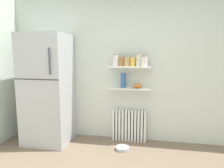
{
  "coord_description": "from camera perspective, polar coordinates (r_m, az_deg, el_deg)",
  "views": [
    {
      "loc": [
        0.29,
        -1.56,
        1.53
      ],
      "look_at": [
        -0.32,
        1.6,
        1.05
      ],
      "focal_mm": 33.21,
      "sensor_mm": 36.0,
      "label": 1
    }
  ],
  "objects": [
    {
      "name": "back_wall",
      "position": [
        3.63,
        6.26,
        4.8
      ],
      "size": [
        7.04,
        0.1,
        2.6
      ],
      "primitive_type": "cube",
      "color": "silver",
      "rests_on": "ground_plane"
    },
    {
      "name": "pet_food_bowl",
      "position": [
        3.47,
        2.88,
        -17.25
      ],
      "size": [
        0.22,
        0.22,
        0.05
      ],
      "primitive_type": "cylinder",
      "color": "#B7B7BC",
      "rests_on": "ground_plane"
    },
    {
      "name": "storage_jar_2",
      "position": [
        3.48,
        4.13,
        6.21
      ],
      "size": [
        0.1,
        0.1,
        0.16
      ],
      "color": "tan",
      "rests_on": "wall_shelf_upper"
    },
    {
      "name": "vase",
      "position": [
        3.51,
        3.14,
        1.03
      ],
      "size": [
        0.09,
        0.09,
        0.25
      ],
      "primitive_type": "cylinder",
      "color": "#38609E",
      "rests_on": "wall_shelf_lower"
    },
    {
      "name": "storage_jar_3",
      "position": [
        3.47,
        5.71,
        6.23
      ],
      "size": [
        0.08,
        0.08,
        0.17
      ],
      "color": "yellow",
      "rests_on": "wall_shelf_upper"
    },
    {
      "name": "shelf_bowl",
      "position": [
        3.5,
        7.03,
        -0.5
      ],
      "size": [
        0.16,
        0.16,
        0.07
      ],
      "primitive_type": "ellipsoid",
      "color": "orange",
      "rests_on": "wall_shelf_lower"
    },
    {
      "name": "wall_shelf_lower",
      "position": [
        3.52,
        4.83,
        -1.22
      ],
      "size": [
        0.71,
        0.22,
        0.02
      ],
      "primitive_type": "cube",
      "color": "white"
    },
    {
      "name": "storage_jar_0",
      "position": [
        3.51,
        1.02,
        6.58
      ],
      "size": [
        0.11,
        0.11,
        0.2
      ],
      "color": "silver",
      "rests_on": "wall_shelf_upper"
    },
    {
      "name": "storage_jar_4",
      "position": [
        3.46,
        7.3,
        6.59
      ],
      "size": [
        0.08,
        0.08,
        0.21
      ],
      "color": "beige",
      "rests_on": "wall_shelf_upper"
    },
    {
      "name": "storage_jar_5",
      "position": [
        3.46,
        8.88,
        6.26
      ],
      "size": [
        0.12,
        0.12,
        0.18
      ],
      "color": "silver",
      "rests_on": "wall_shelf_upper"
    },
    {
      "name": "wall_shelf_upper",
      "position": [
        3.48,
        4.9,
        4.68
      ],
      "size": [
        0.71,
        0.22,
        0.02
      ],
      "primitive_type": "cube",
      "color": "white"
    },
    {
      "name": "refrigerator",
      "position": [
        3.7,
        -17.2,
        -1.32
      ],
      "size": [
        0.75,
        0.74,
        1.85
      ],
      "color": "#B7BABF",
      "rests_on": "ground_plane"
    },
    {
      "name": "storage_jar_1",
      "position": [
        3.49,
        2.57,
        6.3
      ],
      "size": [
        0.09,
        0.09,
        0.17
      ],
      "color": "olive",
      "rests_on": "wall_shelf_upper"
    },
    {
      "name": "radiator",
      "position": [
        3.72,
        4.75,
        -11.24
      ],
      "size": [
        0.59,
        0.12,
        0.55
      ],
      "color": "white",
      "rests_on": "ground_plane"
    }
  ]
}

